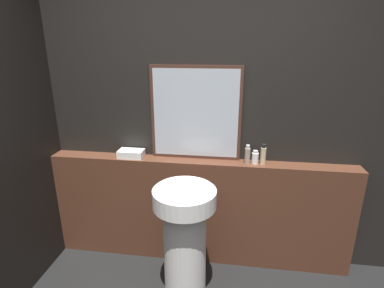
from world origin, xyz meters
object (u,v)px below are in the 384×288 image
conditioner_bottle (255,158)px  lotion_bottle (263,155)px  shampoo_bottle (247,155)px  towel_stack (131,154)px  pedestal_sink (185,237)px  mirror (196,114)px

conditioner_bottle → lotion_bottle: bearing=-0.0°
shampoo_bottle → lotion_bottle: size_ratio=0.92×
lotion_bottle → towel_stack: bearing=180.0°
pedestal_sink → mirror: bearing=88.9°
pedestal_sink → conditioner_bottle: 0.84m
shampoo_bottle → conditioner_bottle: (0.06, 0.00, -0.02)m
mirror → towel_stack: 0.66m
pedestal_sink → lotion_bottle: bearing=39.0°
shampoo_bottle → mirror: bearing=171.7°
pedestal_sink → lotion_bottle: (0.57, 0.46, 0.51)m
towel_stack → shampoo_bottle: 0.99m
towel_stack → conditioner_bottle: (1.05, 0.00, 0.02)m
towel_stack → lotion_bottle: lotion_bottle is taller
pedestal_sink → mirror: 0.97m
shampoo_bottle → conditioner_bottle: size_ratio=1.39×
pedestal_sink → lotion_bottle: lotion_bottle is taller
mirror → towel_stack: bearing=-173.5°
shampoo_bottle → conditioner_bottle: bearing=0.0°
shampoo_bottle → lotion_bottle: (0.12, 0.00, 0.01)m
pedestal_sink → shampoo_bottle: shampoo_bottle is taller
conditioner_bottle → mirror: bearing=172.8°
mirror → shampoo_bottle: bearing=-8.3°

